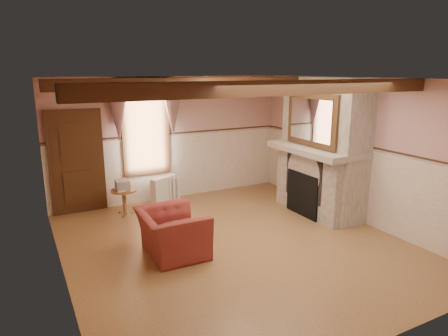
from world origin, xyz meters
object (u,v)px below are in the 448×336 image
side_table (124,202)px  mantel_clock (293,136)px  armchair (172,233)px  bowl (312,143)px  radiator (165,190)px  oil_lamp (310,138)px

side_table → mantel_clock: bearing=-14.4°
armchair → bowl: (3.34, 0.60, 1.10)m
armchair → side_table: armchair is taller
radiator → mantel_clock: size_ratio=2.92×
oil_lamp → bowl: bearing=-90.0°
armchair → radiator: armchair is taller
armchair → oil_lamp: (3.34, 0.70, 1.19)m
armchair → radiator: (0.79, 2.56, -0.07)m
armchair → bowl: size_ratio=3.08×
side_table → radiator: bearing=20.6°
bowl → mantel_clock: 0.67m
bowl → mantel_clock: bearing=90.0°
armchair → mantel_clock: mantel_clock is taller
bowl → mantel_clock: (0.00, 0.66, 0.06)m
side_table → oil_lamp: oil_lamp is taller
side_table → mantel_clock: mantel_clock is taller
side_table → radiator: (1.01, 0.38, 0.02)m
radiator → bowl: bearing=-62.2°
armchair → mantel_clock: (3.34, 1.26, 1.15)m
side_table → bowl: 4.07m
armchair → mantel_clock: size_ratio=4.71×
armchair → mantel_clock: 3.75m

